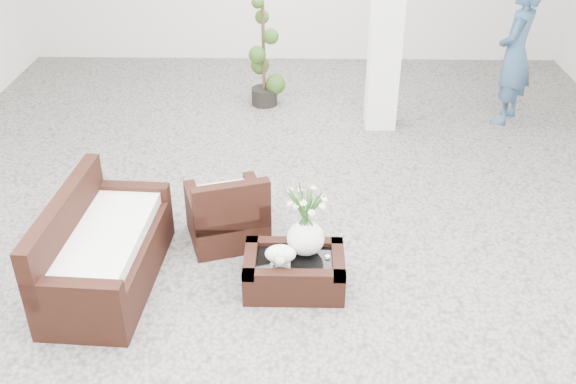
{
  "coord_description": "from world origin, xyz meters",
  "views": [
    {
      "loc": [
        0.11,
        -5.47,
        3.82
      ],
      "look_at": [
        0.0,
        -0.1,
        0.62
      ],
      "focal_mm": 40.71,
      "sensor_mm": 36.0,
      "label": 1
    }
  ],
  "objects_px": {
    "armchair": "(226,205)",
    "loveseat": "(105,242)",
    "coffee_table": "(294,273)",
    "topiary": "(264,53)"
  },
  "relations": [
    {
      "from": "armchair",
      "to": "loveseat",
      "type": "xyz_separation_m",
      "value": [
        -1.01,
        -0.74,
        0.05
      ]
    },
    {
      "from": "armchair",
      "to": "topiary",
      "type": "distance_m",
      "value": 3.48
    },
    {
      "from": "loveseat",
      "to": "topiary",
      "type": "bearing_deg",
      "value": -12.64
    },
    {
      "from": "loveseat",
      "to": "topiary",
      "type": "height_order",
      "value": "topiary"
    },
    {
      "from": "coffee_table",
      "to": "armchair",
      "type": "relative_size",
      "value": 1.14
    },
    {
      "from": "loveseat",
      "to": "topiary",
      "type": "distance_m",
      "value": 4.38
    },
    {
      "from": "armchair",
      "to": "topiary",
      "type": "relative_size",
      "value": 0.51
    },
    {
      "from": "armchair",
      "to": "coffee_table",
      "type": "bearing_deg",
      "value": 113.97
    },
    {
      "from": "coffee_table",
      "to": "topiary",
      "type": "height_order",
      "value": "topiary"
    },
    {
      "from": "coffee_table",
      "to": "armchair",
      "type": "distance_m",
      "value": 1.06
    }
  ]
}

